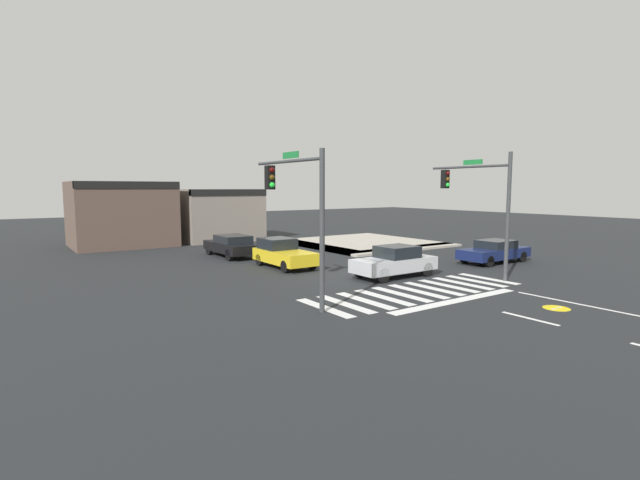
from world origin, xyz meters
name	(u,v)px	position (x,y,z in m)	size (l,w,h in m)	color
ground_plane	(350,275)	(0.00, 0.00, 0.00)	(120.00, 120.00, 0.00)	#232628
crosswalk_near	(418,291)	(0.00, -4.50, 0.00)	(9.97, 3.20, 0.01)	silver
lane_markings	(609,327)	(1.16, -11.43, 0.00)	(6.80, 18.75, 0.01)	white
bike_detector_marking	(556,308)	(2.03, -9.29, 0.00)	(0.93, 0.93, 0.01)	yellow
curb_corner_northeast	(361,244)	(8.49, 9.42, 0.07)	(10.00, 10.60, 0.15)	#B2AA9E
storefront_row	(164,214)	(-3.51, 18.78, 2.28)	(13.96, 5.98, 4.74)	brown
traffic_signal_southwest	(297,198)	(-5.16, -3.29, 3.91)	(0.32, 4.61, 5.61)	#383A3D
traffic_signal_southeast	(479,194)	(4.99, -3.63, 3.98)	(0.32, 4.60, 5.91)	#383A3D
car_silver	(395,262)	(1.44, -1.61, 0.75)	(4.23, 1.77, 1.51)	#B7BABF
car_black	(232,245)	(-2.19, 9.15, 0.72)	(1.93, 4.64, 1.36)	black
car_navy	(494,251)	(9.24, -1.67, 0.66)	(4.55, 1.82, 1.30)	#141E4C
car_yellow	(283,253)	(-1.54, 3.94, 0.75)	(1.84, 4.10, 1.53)	gold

